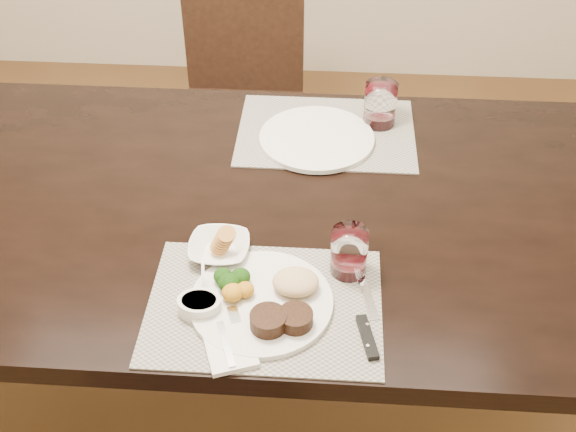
# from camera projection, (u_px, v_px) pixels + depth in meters

# --- Properties ---
(ground_plane) EXTENTS (4.50, 4.50, 0.00)m
(ground_plane) POSITION_uv_depth(u_px,v_px,m) (213.00, 394.00, 2.16)
(ground_plane) COLOR #4B3018
(ground_plane) RESTS_ON ground
(dining_table) EXTENTS (2.00, 1.00, 0.75)m
(dining_table) POSITION_uv_depth(u_px,v_px,m) (194.00, 226.00, 1.73)
(dining_table) COLOR black
(dining_table) RESTS_ON ground
(chair_far) EXTENTS (0.42, 0.42, 0.90)m
(chair_far) POSITION_uv_depth(u_px,v_px,m) (242.00, 89.00, 2.55)
(chair_far) COLOR black
(chair_far) RESTS_ON ground
(placemat_near) EXTENTS (0.46, 0.34, 0.00)m
(placemat_near) POSITION_uv_depth(u_px,v_px,m) (264.00, 306.00, 1.42)
(placemat_near) COLOR gray
(placemat_near) RESTS_ON dining_table
(placemat_far) EXTENTS (0.46, 0.34, 0.00)m
(placemat_far) POSITION_uv_depth(u_px,v_px,m) (326.00, 132.00, 1.89)
(placemat_far) COLOR gray
(placemat_far) RESTS_ON dining_table
(dinner_plate) EXTENTS (0.28, 0.28, 0.05)m
(dinner_plate) POSITION_uv_depth(u_px,v_px,m) (268.00, 300.00, 1.41)
(dinner_plate) COLOR silver
(dinner_plate) RESTS_ON placemat_near
(napkin_fork) EXTENTS (0.13, 0.18, 0.02)m
(napkin_fork) POSITION_uv_depth(u_px,v_px,m) (227.00, 338.00, 1.34)
(napkin_fork) COLOR white
(napkin_fork) RESTS_ON placemat_near
(steak_knife) EXTENTS (0.05, 0.24, 0.01)m
(steak_knife) POSITION_uv_depth(u_px,v_px,m) (367.00, 326.00, 1.37)
(steak_knife) COLOR silver
(steak_knife) RESTS_ON placemat_near
(cracker_bowl) EXTENTS (0.13, 0.13, 0.06)m
(cracker_bowl) POSITION_uv_depth(u_px,v_px,m) (219.00, 248.00, 1.52)
(cracker_bowl) COLOR silver
(cracker_bowl) RESTS_ON placemat_near
(sauce_ramekin) EXTENTS (0.09, 0.13, 0.07)m
(sauce_ramekin) POSITION_uv_depth(u_px,v_px,m) (199.00, 305.00, 1.39)
(sauce_ramekin) COLOR silver
(sauce_ramekin) RESTS_ON placemat_near
(wine_glass_near) EXTENTS (0.08, 0.08, 0.10)m
(wine_glass_near) POSITION_uv_depth(u_px,v_px,m) (349.00, 254.00, 1.46)
(wine_glass_near) COLOR white
(wine_glass_near) RESTS_ON placemat_near
(far_plate) EXTENTS (0.30, 0.30, 0.01)m
(far_plate) POSITION_uv_depth(u_px,v_px,m) (317.00, 138.00, 1.85)
(far_plate) COLOR silver
(far_plate) RESTS_ON placemat_far
(wine_glass_far) EXTENTS (0.09, 0.09, 0.12)m
(wine_glass_far) POSITION_uv_depth(u_px,v_px,m) (380.00, 106.00, 1.89)
(wine_glass_far) COLOR white
(wine_glass_far) RESTS_ON placemat_far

